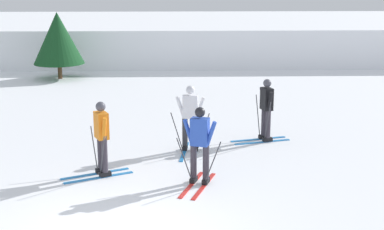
{
  "coord_description": "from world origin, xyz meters",
  "views": [
    {
      "loc": [
        1.13,
        -8.87,
        4.44
      ],
      "look_at": [
        1.57,
        5.09,
        0.9
      ],
      "focal_mm": 52.22,
      "sensor_mm": 36.0,
      "label": 1
    }
  ],
  "objects_px": {
    "skier_orange": "(101,136)",
    "skier_white": "(190,116)",
    "skier_blue": "(200,143)",
    "skier_black": "(266,108)",
    "conifer_far_right": "(58,38)"
  },
  "relations": [
    {
      "from": "skier_orange",
      "to": "skier_white",
      "type": "xyz_separation_m",
      "value": [
        2.04,
        1.76,
        0.0
      ]
    },
    {
      "from": "skier_blue",
      "to": "skier_white",
      "type": "distance_m",
      "value": 2.36
    },
    {
      "from": "skier_orange",
      "to": "skier_blue",
      "type": "bearing_deg",
      "value": -15.15
    },
    {
      "from": "skier_orange",
      "to": "skier_black",
      "type": "bearing_deg",
      "value": 32.2
    },
    {
      "from": "skier_orange",
      "to": "skier_white",
      "type": "bearing_deg",
      "value": 40.9
    },
    {
      "from": "skier_blue",
      "to": "skier_black",
      "type": "bearing_deg",
      "value": 58.58
    },
    {
      "from": "skier_orange",
      "to": "skier_black",
      "type": "relative_size",
      "value": 1.0
    },
    {
      "from": "skier_black",
      "to": "skier_white",
      "type": "height_order",
      "value": "same"
    },
    {
      "from": "conifer_far_right",
      "to": "skier_orange",
      "type": "bearing_deg",
      "value": -74.59
    },
    {
      "from": "skier_blue",
      "to": "skier_white",
      "type": "height_order",
      "value": "same"
    },
    {
      "from": "skier_black",
      "to": "skier_white",
      "type": "bearing_deg",
      "value": -158.31
    },
    {
      "from": "skier_orange",
      "to": "skier_white",
      "type": "height_order",
      "value": "same"
    },
    {
      "from": "skier_white",
      "to": "conifer_far_right",
      "type": "distance_m",
      "value": 11.75
    },
    {
      "from": "skier_orange",
      "to": "skier_black",
      "type": "height_order",
      "value": "same"
    },
    {
      "from": "skier_blue",
      "to": "conifer_far_right",
      "type": "relative_size",
      "value": 0.6
    }
  ]
}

